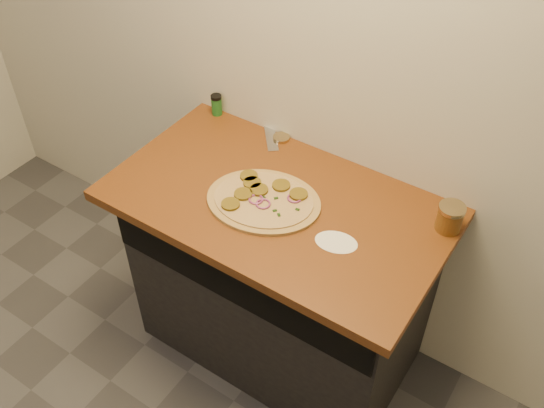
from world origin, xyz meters
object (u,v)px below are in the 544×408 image
Objects in this scene: pizza at (263,200)px; spice_shaker at (217,105)px; chefs_knife at (269,122)px; salsa_jar at (450,217)px.

pizza is 5.42× the size of spice_shaker.
salsa_jar reaches higher than chefs_knife.
pizza is 0.57m from spice_shaker.
salsa_jar is (0.58, 0.23, 0.04)m from pizza.
chefs_knife is 2.96× the size of spice_shaker.
pizza is at bearing -36.32° from spice_shaker.
salsa_jar is 1.05m from spice_shaker.
pizza is 1.83× the size of chefs_knife.
spice_shaker is at bearing 174.11° from salsa_jar.
spice_shaker is at bearing -164.38° from chefs_knife.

